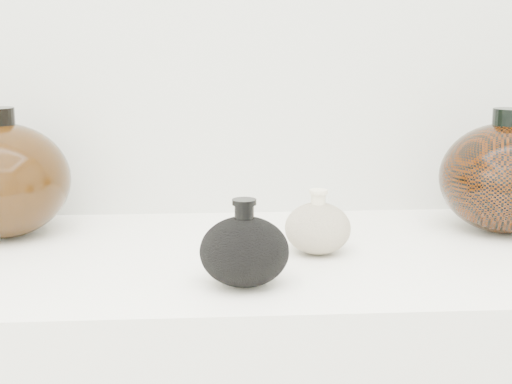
{
  "coord_description": "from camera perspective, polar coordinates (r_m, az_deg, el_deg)",
  "views": [
    {
      "loc": [
        -0.06,
        -0.06,
        1.21
      ],
      "look_at": [
        0.0,
        0.92,
        1.0
      ],
      "focal_mm": 50.0,
      "sensor_mm": 36.0,
      "label": 1
    }
  ],
  "objects": [
    {
      "name": "black_gourd_vase",
      "position": [
        0.91,
        -0.94,
        -4.71
      ],
      "size": [
        0.13,
        0.13,
        0.11
      ],
      "color": "black",
      "rests_on": "display_counter"
    },
    {
      "name": "right_round_pot",
      "position": [
        1.22,
        19.32,
        1.11
      ],
      "size": [
        0.27,
        0.27,
        0.2
      ],
      "color": "black",
      "rests_on": "display_counter"
    },
    {
      "name": "cream_gourd_vase",
      "position": [
        1.05,
        4.96,
        -2.86
      ],
      "size": [
        0.1,
        0.1,
        0.1
      ],
      "color": "beige",
      "rests_on": "display_counter"
    },
    {
      "name": "left_round_pot",
      "position": [
        1.2,
        -19.7,
        0.94
      ],
      "size": [
        0.28,
        0.28,
        0.21
      ],
      "color": "black",
      "rests_on": "display_counter"
    }
  ]
}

